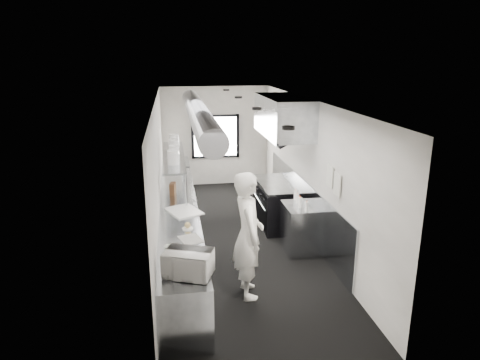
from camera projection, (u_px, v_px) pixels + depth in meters
name	position (u px, v px, depth m)	size (l,w,h in m)	color
floor	(236.00, 239.00, 8.89)	(3.00, 8.00, 0.01)	black
ceiling	(236.00, 101.00, 8.11)	(3.00, 8.00, 0.01)	beige
wall_back	(215.00, 136.00, 12.30)	(3.00, 0.02, 2.80)	silver
wall_front	(291.00, 268.00, 4.71)	(3.00, 0.02, 2.80)	silver
wall_left	(159.00, 176.00, 8.28)	(0.02, 8.00, 2.80)	silver
wall_right	(310.00, 170.00, 8.73)	(0.02, 8.00, 2.80)	silver
wall_cladding	(303.00, 205.00, 9.25)	(0.03, 5.50, 1.10)	#90969D
hvac_duct	(198.00, 112.00, 8.46)	(0.40, 0.40, 6.40)	gray
service_window	(215.00, 137.00, 12.26)	(1.36, 0.05, 1.25)	white
exhaust_hood	(283.00, 116.00, 9.06)	(0.81, 2.20, 0.88)	#90969D
prep_counter	(180.00, 231.00, 8.12)	(0.70, 6.00, 0.90)	#90969D
pass_shelf	(174.00, 157.00, 9.24)	(0.45, 3.00, 0.68)	#90969D
range	(278.00, 203.00, 9.58)	(0.88, 1.60, 0.94)	black
bottle_station	(301.00, 228.00, 8.28)	(0.65, 0.80, 0.90)	#90969D
far_work_table	(176.00, 178.00, 11.63)	(0.70, 1.20, 0.90)	#90969D
notice_sheet_a	(330.00, 176.00, 7.53)	(0.02, 0.28, 0.38)	silver
notice_sheet_b	(337.00, 185.00, 7.21)	(0.02, 0.28, 0.38)	silver
line_cook	(248.00, 235.00, 6.59)	(0.72, 0.48, 1.99)	white
microwave	(188.00, 263.00, 5.53)	(0.56, 0.42, 0.33)	silver
deli_tub_a	(172.00, 258.00, 5.94)	(0.14, 0.14, 0.10)	beige
deli_tub_b	(170.00, 249.00, 6.19)	(0.15, 0.15, 0.11)	beige
newspaper	(191.00, 239.00, 6.66)	(0.31, 0.39, 0.01)	silver
small_plate	(188.00, 228.00, 7.06)	(0.18, 0.18, 0.02)	white
pastry	(188.00, 225.00, 7.05)	(0.10, 0.10, 0.10)	#D7B970
cutting_board	(184.00, 211.00, 7.84)	(0.50, 0.67, 0.02)	silver
knife_block	(173.00, 189.00, 8.76)	(0.10, 0.22, 0.24)	brown
plate_stack_a	(173.00, 157.00, 8.44)	(0.23, 0.23, 0.27)	white
plate_stack_b	(174.00, 152.00, 8.89)	(0.21, 0.21, 0.27)	white
plate_stack_c	(174.00, 146.00, 9.38)	(0.22, 0.22, 0.31)	white
plate_stack_d	(174.00, 142.00, 9.78)	(0.22, 0.22, 0.34)	white
squeeze_bottle_a	(307.00, 207.00, 7.84)	(0.06, 0.06, 0.18)	silver
squeeze_bottle_b	(300.00, 203.00, 8.01)	(0.07, 0.07, 0.20)	silver
squeeze_bottle_c	(299.00, 201.00, 8.14)	(0.05, 0.05, 0.16)	silver
squeeze_bottle_d	(297.00, 199.00, 8.27)	(0.06, 0.06, 0.18)	silver
squeeze_bottle_e	(296.00, 195.00, 8.45)	(0.07, 0.07, 0.20)	silver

